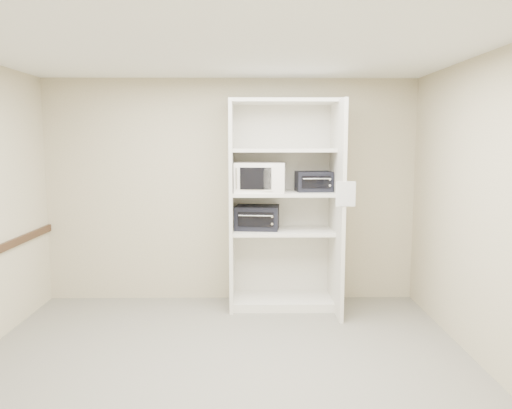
{
  "coord_description": "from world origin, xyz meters",
  "views": [
    {
      "loc": [
        0.24,
        -4.07,
        1.94
      ],
      "look_at": [
        0.3,
        1.41,
        1.25
      ],
      "focal_mm": 35.0,
      "sensor_mm": 36.0,
      "label": 1
    }
  ],
  "objects_px": {
    "shelving_unit": "(287,212)",
    "microwave": "(260,177)",
    "toaster_oven_upper": "(314,181)",
    "toaster_oven_lower": "(257,217)"
  },
  "relations": [
    {
      "from": "shelving_unit",
      "to": "toaster_oven_upper",
      "type": "bearing_deg",
      "value": 3.27
    },
    {
      "from": "shelving_unit",
      "to": "toaster_oven_upper",
      "type": "height_order",
      "value": "shelving_unit"
    },
    {
      "from": "toaster_oven_lower",
      "to": "shelving_unit",
      "type": "bearing_deg",
      "value": -0.42
    },
    {
      "from": "toaster_oven_lower",
      "to": "toaster_oven_upper",
      "type": "bearing_deg",
      "value": 4.32
    },
    {
      "from": "microwave",
      "to": "toaster_oven_lower",
      "type": "xyz_separation_m",
      "value": [
        -0.04,
        0.08,
        -0.48
      ]
    },
    {
      "from": "shelving_unit",
      "to": "microwave",
      "type": "relative_size",
      "value": 4.26
    },
    {
      "from": "shelving_unit",
      "to": "microwave",
      "type": "xyz_separation_m",
      "value": [
        -0.31,
        -0.04,
        0.41
      ]
    },
    {
      "from": "microwave",
      "to": "toaster_oven_upper",
      "type": "distance_m",
      "value": 0.63
    },
    {
      "from": "shelving_unit",
      "to": "microwave",
      "type": "height_order",
      "value": "shelving_unit"
    },
    {
      "from": "microwave",
      "to": "toaster_oven_lower",
      "type": "relative_size",
      "value": 1.14
    }
  ]
}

